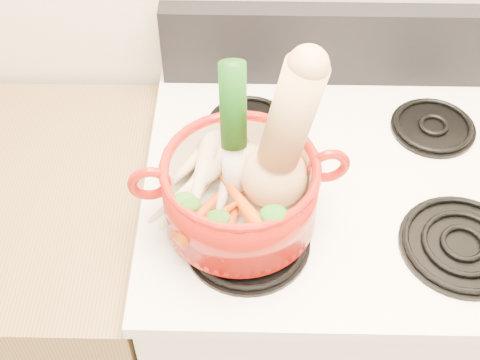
{
  "coord_description": "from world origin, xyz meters",
  "views": [
    {
      "loc": [
        -0.19,
        0.54,
        1.92
      ],
      "look_at": [
        -0.2,
        1.27,
        1.09
      ],
      "focal_mm": 50.0,
      "sensor_mm": 36.0,
      "label": 1
    }
  ],
  "objects_px": {
    "squash": "(284,137)",
    "stove_body": "(323,309)",
    "leek": "(233,136)",
    "dutch_oven": "(240,192)"
  },
  "relations": [
    {
      "from": "squash",
      "to": "stove_body",
      "type": "bearing_deg",
      "value": 24.09
    },
    {
      "from": "squash",
      "to": "leek",
      "type": "distance_m",
      "value": 0.08
    },
    {
      "from": "squash",
      "to": "leek",
      "type": "xyz_separation_m",
      "value": [
        -0.08,
        0.01,
        -0.01
      ]
    },
    {
      "from": "stove_body",
      "to": "leek",
      "type": "relative_size",
      "value": 3.2
    },
    {
      "from": "stove_body",
      "to": "dutch_oven",
      "type": "distance_m",
      "value": 0.62
    },
    {
      "from": "dutch_oven",
      "to": "squash",
      "type": "xyz_separation_m",
      "value": [
        0.07,
        0.02,
        0.11
      ]
    },
    {
      "from": "leek",
      "to": "stove_body",
      "type": "bearing_deg",
      "value": 14.75
    },
    {
      "from": "stove_body",
      "to": "leek",
      "type": "height_order",
      "value": "leek"
    },
    {
      "from": "stove_body",
      "to": "leek",
      "type": "bearing_deg",
      "value": -159.78
    },
    {
      "from": "stove_body",
      "to": "dutch_oven",
      "type": "xyz_separation_m",
      "value": [
        -0.2,
        -0.11,
        0.57
      ]
    }
  ]
}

